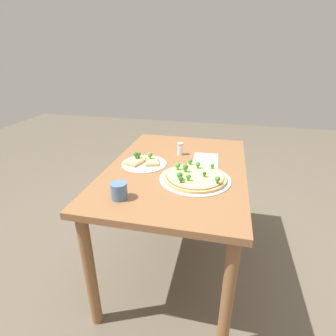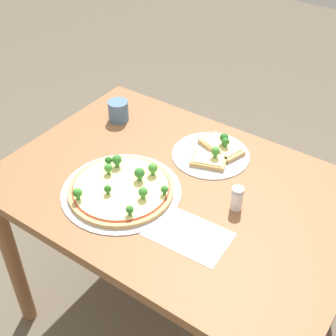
{
  "view_description": "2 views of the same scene",
  "coord_description": "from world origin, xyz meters",
  "px_view_note": "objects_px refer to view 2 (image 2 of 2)",
  "views": [
    {
      "loc": [
        1.43,
        0.27,
        1.43
      ],
      "look_at": [
        0.07,
        -0.04,
        0.79
      ],
      "focal_mm": 28.0,
      "sensor_mm": 36.0,
      "label": 1
    },
    {
      "loc": [
        -0.64,
        0.97,
        1.79
      ],
      "look_at": [
        0.07,
        -0.04,
        0.79
      ],
      "focal_mm": 50.0,
      "sensor_mm": 36.0,
      "label": 2
    }
  ],
  "objects_px": {
    "pizza_tray_slice": "(215,152)",
    "dining_table": "(178,209)",
    "pizza_tray_whole": "(122,188)",
    "drinking_cup": "(118,111)",
    "condiment_shaker": "(237,198)"
  },
  "relations": [
    {
      "from": "drinking_cup",
      "to": "condiment_shaker",
      "type": "xyz_separation_m",
      "value": [
        -0.63,
        0.18,
        0.0
      ]
    },
    {
      "from": "pizza_tray_whole",
      "to": "drinking_cup",
      "type": "distance_m",
      "value": 0.43
    },
    {
      "from": "pizza_tray_slice",
      "to": "condiment_shaker",
      "type": "bearing_deg",
      "value": 134.4
    },
    {
      "from": "drinking_cup",
      "to": "pizza_tray_slice",
      "type": "bearing_deg",
      "value": -177.74
    },
    {
      "from": "dining_table",
      "to": "pizza_tray_whole",
      "type": "bearing_deg",
      "value": 42.66
    },
    {
      "from": "dining_table",
      "to": "pizza_tray_slice",
      "type": "height_order",
      "value": "pizza_tray_slice"
    },
    {
      "from": "dining_table",
      "to": "pizza_tray_whole",
      "type": "xyz_separation_m",
      "value": [
        0.14,
        0.13,
        0.12
      ]
    },
    {
      "from": "dining_table",
      "to": "pizza_tray_whole",
      "type": "height_order",
      "value": "pizza_tray_whole"
    },
    {
      "from": "drinking_cup",
      "to": "condiment_shaker",
      "type": "distance_m",
      "value": 0.65
    },
    {
      "from": "pizza_tray_slice",
      "to": "dining_table",
      "type": "bearing_deg",
      "value": 87.12
    },
    {
      "from": "dining_table",
      "to": "pizza_tray_slice",
      "type": "relative_size",
      "value": 4.24
    },
    {
      "from": "pizza_tray_slice",
      "to": "drinking_cup",
      "type": "height_order",
      "value": "drinking_cup"
    },
    {
      "from": "pizza_tray_whole",
      "to": "pizza_tray_slice",
      "type": "relative_size",
      "value": 1.4
    },
    {
      "from": "pizza_tray_whole",
      "to": "condiment_shaker",
      "type": "distance_m",
      "value": 0.37
    },
    {
      "from": "pizza_tray_slice",
      "to": "condiment_shaker",
      "type": "distance_m",
      "value": 0.28
    }
  ]
}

